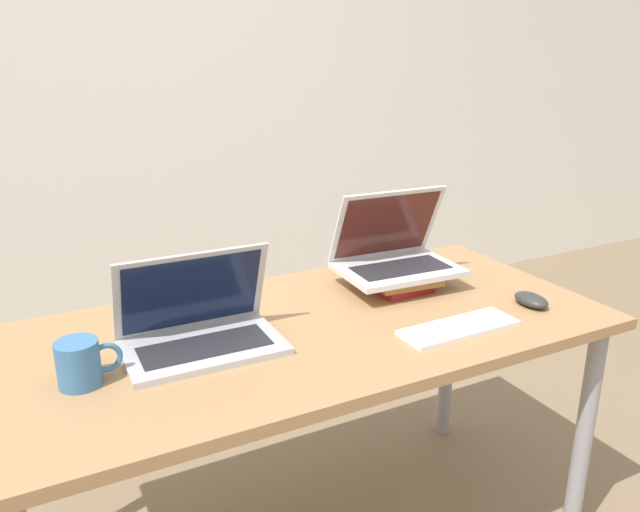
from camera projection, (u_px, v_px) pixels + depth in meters
name	position (u px, v px, depth m)	size (l,w,h in m)	color
wall_back	(140.00, 62.00, 2.84)	(8.00, 0.05, 2.70)	silver
desk	(305.00, 352.00, 1.62)	(1.59, 0.73, 0.73)	#9E754C
laptop_left	(200.00, 328.00, 1.47)	(0.37, 0.24, 0.23)	#B2B2B7
book_stack	(394.00, 277.00, 1.85)	(0.21, 0.25, 0.05)	maroon
laptop_on_books	(394.00, 254.00, 1.84)	(0.35, 0.26, 0.24)	silver
wireless_keyboard	(459.00, 328.00, 1.57)	(0.32, 0.11, 0.01)	white
mouse	(531.00, 300.00, 1.71)	(0.07, 0.11, 0.03)	#2D2D2D
mug	(80.00, 363.00, 1.30)	(0.14, 0.09, 0.10)	teal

